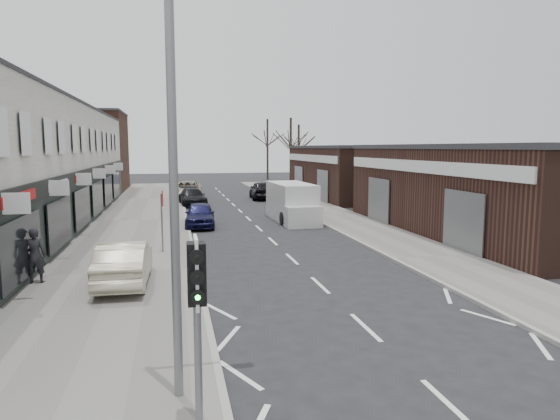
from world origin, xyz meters
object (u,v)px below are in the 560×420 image
warning_sign (162,204)px  parked_car_right_a (297,205)px  parked_car_right_b (262,190)px  sedan_on_pavement (124,262)px  pedestrian (35,255)px  street_lamp (183,144)px  parked_car_left_b (192,197)px  parked_car_left_c (188,190)px  traffic_light (197,289)px  parked_car_left_a (200,215)px  white_van (292,203)px

warning_sign → parked_car_right_a: size_ratio=0.56×
warning_sign → parked_car_right_b: 23.37m
sedan_on_pavement → pedestrian: size_ratio=2.35×
street_lamp → sedan_on_pavement: 8.96m
pedestrian → parked_car_left_b: 23.06m
parked_car_left_c → pedestrian: bearing=-97.9°
traffic_light → warning_sign: traffic_light is taller
street_lamp → sedan_on_pavement: size_ratio=1.85×
traffic_light → sedan_on_pavement: size_ratio=0.72×
warning_sign → parked_car_left_a: warning_sign is taller
street_lamp → traffic_light: bearing=-84.1°
white_van → parked_car_left_a: (-5.76, -1.17, -0.41)m
parked_car_left_a → parked_car_left_b: (0.01, 10.82, -0.03)m
white_van → pedestrian: size_ratio=3.30×
parked_car_left_b → warning_sign: bearing=-101.0°
parked_car_right_a → parked_car_left_c: bearing=-61.5°
pedestrian → parked_car_left_a: 12.92m
parked_car_left_a → parked_car_left_c: 16.93m
warning_sign → pedestrian: 5.90m
warning_sign → parked_car_left_a: bearing=75.2°
pedestrian → parked_car_left_a: bearing=-116.5°
street_lamp → parked_car_right_a: street_lamp is taller
parked_car_left_c → traffic_light: bearing=-87.9°
traffic_light → pedestrian: (-4.80, 9.88, -1.37)m
traffic_light → warning_sign: bearing=93.1°
sedan_on_pavement → parked_car_right_b: 28.31m
warning_sign → parked_car_right_b: (8.16, 21.85, -1.39)m
parked_car_right_a → parked_car_right_b: (-0.14, 12.09, 0.01)m
parked_car_left_c → parked_car_right_b: parked_car_right_b is taller
sedan_on_pavement → pedestrian: (-2.88, 0.74, 0.21)m
white_van → parked_car_right_a: white_van is taller
pedestrian → parked_car_left_c: pedestrian is taller
sedan_on_pavement → parked_car_right_b: size_ratio=0.90×
traffic_light → parked_car_left_a: 21.43m
street_lamp → warning_sign: street_lamp is taller
pedestrian → white_van: bearing=-131.8°
street_lamp → pedestrian: size_ratio=4.35×
street_lamp → pedestrian: (-4.67, 8.66, -3.58)m
traffic_light → white_van: traffic_light is taller
parked_car_right_b → warning_sign: bearing=72.9°
warning_sign → parked_car_right_a: 12.89m
street_lamp → parked_car_right_b: size_ratio=1.68×
parked_car_left_b → parked_car_left_c: 6.11m
pedestrian → parked_car_right_a: size_ratio=0.38×
pedestrian → parked_car_left_a: (5.98, 11.45, -0.34)m
parked_car_right_a → parked_car_right_b: size_ratio=1.02×
parked_car_right_b → parked_car_left_a: bearing=70.1°
parked_car_right_b → white_van: bearing=91.4°
white_van → pedestrian: (-11.74, -12.62, -0.07)m
parked_car_left_b → white_van: bearing=-64.1°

